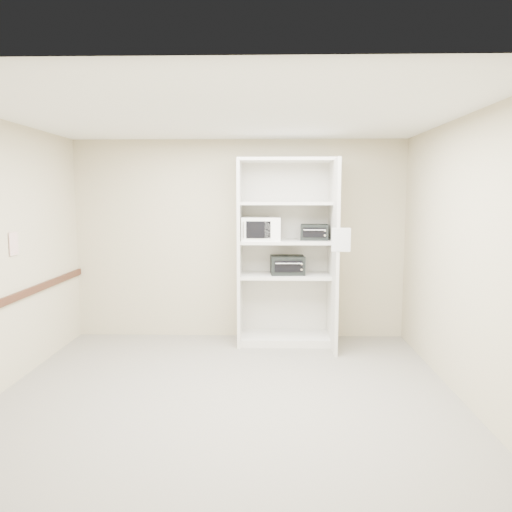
{
  "coord_description": "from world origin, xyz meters",
  "views": [
    {
      "loc": [
        0.4,
        -4.8,
        1.94
      ],
      "look_at": [
        0.24,
        1.31,
        1.21
      ],
      "focal_mm": 35.0,
      "sensor_mm": 36.0,
      "label": 1
    }
  ],
  "objects_px": {
    "shelving_unit": "(289,258)",
    "microwave": "(261,229)",
    "toaster_oven_lower": "(287,265)",
    "toaster_oven_upper": "(314,232)"
  },
  "relations": [
    {
      "from": "microwave",
      "to": "toaster_oven_lower",
      "type": "bearing_deg",
      "value": 5.99
    },
    {
      "from": "microwave",
      "to": "toaster_oven_upper",
      "type": "distance_m",
      "value": 0.7
    },
    {
      "from": "shelving_unit",
      "to": "toaster_oven_upper",
      "type": "distance_m",
      "value": 0.48
    },
    {
      "from": "microwave",
      "to": "toaster_oven_upper",
      "type": "xyz_separation_m",
      "value": [
        0.7,
        0.07,
        -0.05
      ]
    },
    {
      "from": "shelving_unit",
      "to": "microwave",
      "type": "height_order",
      "value": "shelving_unit"
    },
    {
      "from": "toaster_oven_upper",
      "to": "toaster_oven_lower",
      "type": "xyz_separation_m",
      "value": [
        -0.35,
        -0.04,
        -0.43
      ]
    },
    {
      "from": "toaster_oven_upper",
      "to": "microwave",
      "type": "bearing_deg",
      "value": -168.5
    },
    {
      "from": "shelving_unit",
      "to": "microwave",
      "type": "bearing_deg",
      "value": -174.31
    },
    {
      "from": "shelving_unit",
      "to": "toaster_oven_upper",
      "type": "height_order",
      "value": "shelving_unit"
    },
    {
      "from": "microwave",
      "to": "toaster_oven_lower",
      "type": "distance_m",
      "value": 0.59
    }
  ]
}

